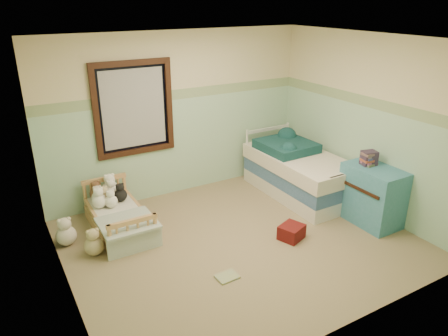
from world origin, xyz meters
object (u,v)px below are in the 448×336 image
dresser (372,195)px  floor_book (227,277)px  plush_floor_cream (66,236)px  twin_bed_frame (298,188)px  toddler_bed_frame (120,224)px  plush_floor_tan (94,246)px  red_pillow (291,232)px

dresser → floor_book: 2.41m
dresser → floor_book: dresser is taller
plush_floor_cream → floor_book: bearing=-48.9°
dresser → plush_floor_cream: bearing=158.4°
plush_floor_cream → floor_book: (1.41, -1.62, -0.12)m
twin_bed_frame → dresser: 1.26m
twin_bed_frame → toddler_bed_frame: bearing=173.3°
floor_book → plush_floor_tan: bearing=131.2°
toddler_bed_frame → floor_book: bearing=-66.3°
plush_floor_tan → twin_bed_frame: size_ratio=0.13×
plush_floor_tan → twin_bed_frame: bearing=1.6°
plush_floor_cream → plush_floor_tan: size_ratio=1.07×
toddler_bed_frame → dresser: bearing=-26.2°
plush_floor_cream → red_pillow: size_ratio=0.85×
twin_bed_frame → floor_book: twin_bed_frame is taller
dresser → red_pillow: 1.28m
toddler_bed_frame → twin_bed_frame: (2.81, -0.33, 0.03)m
dresser → floor_book: bearing=-177.3°
twin_bed_frame → floor_book: size_ratio=7.43×
plush_floor_cream → red_pillow: (2.56, -1.32, -0.03)m
twin_bed_frame → dresser: dresser is taller
toddler_bed_frame → twin_bed_frame: size_ratio=0.70×
toddler_bed_frame → plush_floor_cream: plush_floor_cream is taller
plush_floor_cream → dresser: bearing=-21.6°
plush_floor_cream → dresser: (3.79, -1.50, 0.28)m
dresser → red_pillow: (-1.23, 0.19, -0.31)m
twin_bed_frame → plush_floor_cream: bearing=175.0°
plush_floor_tan → dresser: (3.54, -1.10, 0.28)m
toddler_bed_frame → plush_floor_tan: (-0.44, -0.42, 0.04)m
toddler_bed_frame → plush_floor_tan: plush_floor_tan is taller
twin_bed_frame → red_pillow: size_ratio=6.01×
plush_floor_tan → floor_book: 1.69m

